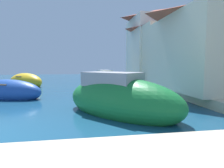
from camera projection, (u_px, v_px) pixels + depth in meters
name	position (u px, v px, depth m)	size (l,w,h in m)	color
quay_promenade	(102.00, 125.00, 6.16)	(44.00, 32.00, 0.50)	beige
moored_boat_0	(8.00, 91.00, 12.64)	(5.19, 3.54, 1.62)	#1E479E
moored_boat_1	(104.00, 81.00, 20.69)	(2.87, 5.15, 1.98)	gold
moored_boat_2	(26.00, 82.00, 19.79)	(4.81, 4.62, 1.76)	gold
moored_boat_5	(120.00, 100.00, 8.49)	(5.72, 5.99, 2.36)	#197233
waterfront_building_main	(214.00, 44.00, 13.46)	(7.30, 8.47, 6.32)	beige
waterfront_building_annex	(159.00, 50.00, 22.81)	(6.05, 9.44, 6.89)	beige
waterfront_building_far	(155.00, 44.00, 23.98)	(6.47, 6.73, 8.53)	silver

